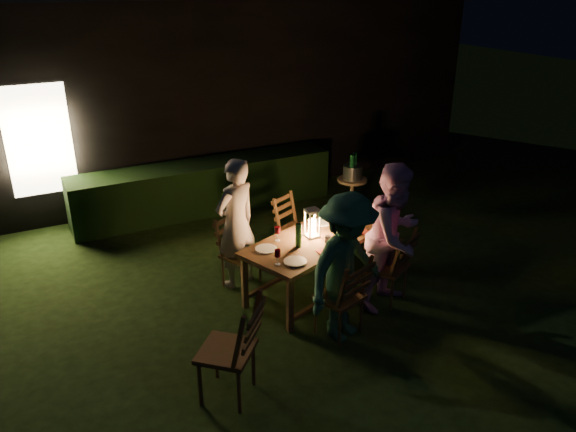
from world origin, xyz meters
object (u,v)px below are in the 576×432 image
bottle_bucket_a (352,170)px  ice_bucket (353,172)px  dining_table (312,245)px  chair_near_right (387,278)px  bottle_table (298,235)px  side_table (352,183)px  person_house_side (236,224)px  person_opp_right (395,236)px  chair_far_left (240,265)px  chair_near_left (340,310)px  lantern (312,225)px  chair_spare (229,366)px  person_opp_left (346,268)px  bottle_bucket_b (354,168)px  chair_far_right (294,239)px  chair_end (371,238)px

bottle_bucket_a → ice_bucket: bearing=38.7°
dining_table → chair_near_right: bearing=-59.6°
bottle_table → side_table: bearing=43.4°
dining_table → bottle_table: (-0.23, -0.09, 0.21)m
ice_bucket → person_house_side: bearing=-154.8°
person_opp_right → chair_far_left: bearing=119.6°
chair_near_left → chair_far_left: (-0.54, 1.44, -0.02)m
chair_far_left → lantern: size_ratio=2.60×
dining_table → lantern: 0.24m
chair_spare → bottle_bucket_a: (3.20, 2.94, 0.47)m
chair_far_left → person_opp_left: bearing=84.5°
person_house_side → bottle_bucket_b: size_ratio=5.07×
chair_far_left → chair_far_right: chair_far_left is taller
side_table → bottle_bucket_a: bearing=-141.3°
chair_far_left → lantern: lantern is taller
chair_end → chair_far_left: bearing=-121.6°
person_house_side → bottle_table: size_ratio=5.80×
lantern → person_opp_right: bearing=-44.8°
chair_near_left → person_opp_right: 1.06m
chair_spare → ice_bucket: chair_spare is taller
chair_end → person_opp_right: 1.26m
person_opp_right → bottle_bucket_b: person_opp_right is taller
chair_spare → ice_bucket: bearing=-5.0°
chair_near_right → bottle_table: (-0.93, 0.48, 0.55)m
chair_far_left → bottle_bucket_b: (2.44, 1.22, 0.51)m
chair_spare → lantern: size_ratio=3.04×
dining_table → bottle_table: 0.33m
chair_near_left → chair_spare: chair_spare is taller
chair_end → bottle_bucket_a: chair_end is taller
chair_near_right → bottle_bucket_a: chair_near_right is taller
chair_near_right → bottle_bucket_a: 2.51m
bottle_bucket_b → chair_near_left: bearing=-125.5°
chair_end → bottle_table: (-1.39, -0.52, 0.56)m
side_table → lantern: bearing=-134.8°
chair_near_right → chair_spare: (-2.25, -0.68, 0.03)m
chair_spare → person_opp_left: person_opp_left is taller
lantern → bottle_bucket_a: bearing=45.3°
chair_near_right → lantern: lantern is taller
ice_bucket → bottle_bucket_a: bearing=-141.3°
bottle_bucket_b → chair_end: bearing=-113.7°
chair_near_right → chair_end: (0.46, 0.99, -0.00)m
chair_far_left → bottle_table: bottle_table is taller
person_opp_right → bottle_bucket_a: bearing=47.4°
dining_table → side_table: (1.70, 1.74, -0.08)m
dining_table → bottle_bucket_b: 2.50m
chair_far_left → chair_spare: size_ratio=0.86×
lantern → bottle_bucket_b: (1.72, 1.72, -0.08)m
ice_bucket → side_table: bearing=0.0°
chair_far_right → bottle_bucket_a: size_ratio=2.80×
chair_far_right → dining_table: bearing=48.9°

